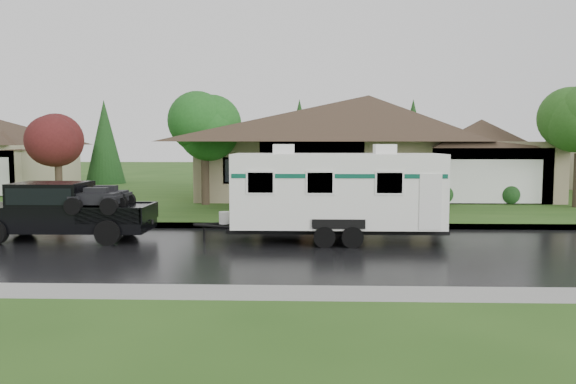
% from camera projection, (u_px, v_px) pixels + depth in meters
% --- Properties ---
extents(ground, '(140.00, 140.00, 0.00)m').
position_uv_depth(ground, '(352.00, 239.00, 18.15)').
color(ground, '#294F18').
rests_on(ground, ground).
extents(road, '(140.00, 8.00, 0.01)m').
position_uv_depth(road, '(358.00, 251.00, 16.16)').
color(road, black).
rests_on(road, ground).
extents(curb, '(140.00, 0.50, 0.15)m').
position_uv_depth(curb, '(347.00, 226.00, 20.39)').
color(curb, gray).
rests_on(curb, ground).
extents(lawn, '(140.00, 26.00, 0.15)m').
position_uv_depth(lawn, '(332.00, 194.00, 33.08)').
color(lawn, '#294F18').
rests_on(lawn, ground).
extents(house_main, '(19.44, 10.80, 6.90)m').
position_uv_depth(house_main, '(374.00, 134.00, 31.54)').
color(house_main, '#988967').
rests_on(house_main, lawn).
extents(tree_left_green, '(3.23, 3.23, 5.35)m').
position_uv_depth(tree_left_green, '(205.00, 127.00, 26.51)').
color(tree_left_green, '#382B1E').
rests_on(tree_left_green, lawn).
extents(tree_red, '(2.61, 2.61, 4.32)m').
position_uv_depth(tree_red, '(57.00, 142.00, 26.61)').
color(tree_red, '#382B1E').
rests_on(tree_red, lawn).
extents(shrub_row, '(13.60, 1.00, 1.00)m').
position_uv_depth(shrub_row, '(378.00, 193.00, 27.29)').
color(shrub_row, '#143814').
rests_on(shrub_row, lawn).
extents(pickup_truck, '(5.53, 2.10, 1.84)m').
position_uv_depth(pickup_truck, '(60.00, 209.00, 17.87)').
color(pickup_truck, black).
rests_on(pickup_truck, ground).
extents(travel_trailer, '(6.82, 2.39, 3.06)m').
position_uv_depth(travel_trailer, '(337.00, 190.00, 17.52)').
color(travel_trailer, white).
rests_on(travel_trailer, ground).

